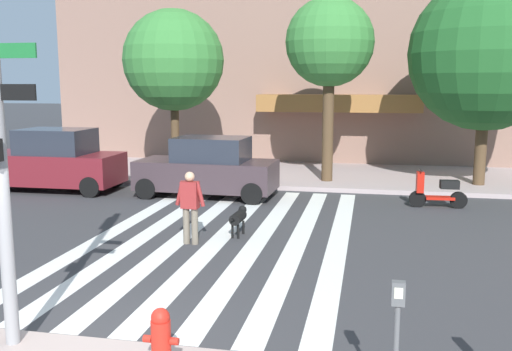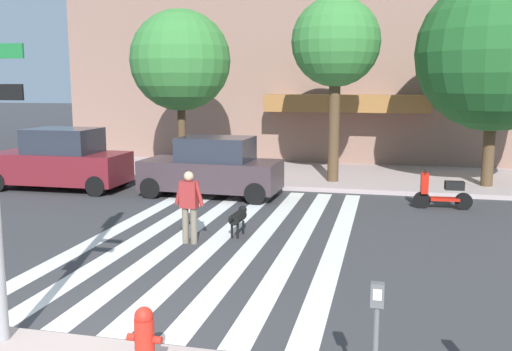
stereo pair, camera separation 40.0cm
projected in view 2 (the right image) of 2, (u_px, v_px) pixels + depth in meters
The scene contains 13 objects.
ground_plane at pixel (212, 235), 13.39m from camera, with size 160.00×160.00×0.00m, color #353538.
sidewalk_far at pixel (281, 174), 21.91m from camera, with size 80.00×6.00×0.15m, color #A69594.
crosswalk_stripes at pixel (223, 235), 13.33m from camera, with size 5.85×11.17×0.01m.
fire_hydrant at pixel (145, 338), 6.79m from camera, with size 0.44×0.32×0.76m.
parking_meter_curbside at pixel (376, 327), 5.92m from camera, with size 0.14×0.11×1.36m.
parked_car_near_curb at pixel (61, 161), 19.02m from camera, with size 4.57×2.02×2.07m.
parked_car_behind_first at pixel (212, 168), 17.81m from camera, with size 4.43×2.04×1.90m.
parked_scooter at pixel (443, 193), 16.06m from camera, with size 1.63×0.50×1.11m.
street_tree_nearest at pixel (180, 61), 20.46m from camera, with size 3.66×3.66×6.07m.
street_tree_middle at pixel (336, 44), 19.12m from camera, with size 3.04×3.04×6.33m.
street_tree_further at pixel (495, 53), 18.25m from camera, with size 5.08×5.08×6.92m.
pedestrian_dog_walker at pixel (189, 203), 12.53m from camera, with size 0.71×0.26×1.64m.
dog_on_leash at pixel (238, 217), 13.27m from camera, with size 0.29×1.02×0.65m.
Camera 2 is at (4.01, -6.51, 3.56)m, focal length 39.49 mm.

